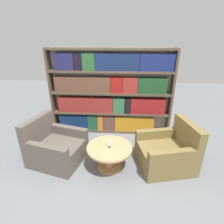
# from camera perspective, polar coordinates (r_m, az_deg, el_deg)

# --- Properties ---
(ground_plane) EXTENTS (14.00, 14.00, 0.00)m
(ground_plane) POSITION_cam_1_polar(r_m,az_deg,el_deg) (3.42, -2.46, -18.23)
(ground_plane) COLOR slate
(bookshelf) EXTENTS (2.92, 0.30, 2.06)m
(bookshelf) POSITION_cam_1_polar(r_m,az_deg,el_deg) (4.25, -0.53, 6.13)
(bookshelf) COLOR silver
(bookshelf) RESTS_ON ground_plane
(armchair_left) EXTENTS (1.12, 1.05, 0.87)m
(armchair_left) POSITION_cam_1_polar(r_m,az_deg,el_deg) (3.64, -18.03, -10.94)
(armchair_left) COLOR brown
(armchair_left) RESTS_ON ground_plane
(armchair_right) EXTENTS (1.10, 1.02, 0.87)m
(armchair_right) POSITION_cam_1_polar(r_m,az_deg,el_deg) (3.50, 17.70, -12.39)
(armchair_right) COLOR olive
(armchair_right) RESTS_ON ground_plane
(coffee_table) EXTENTS (0.82, 0.82, 0.46)m
(coffee_table) POSITION_cam_1_polar(r_m,az_deg,el_deg) (3.26, -0.81, -13.21)
(coffee_table) COLOR tan
(coffee_table) RESTS_ON ground_plane
(table_sign) EXTENTS (0.09, 0.06, 0.13)m
(table_sign) POSITION_cam_1_polar(r_m,az_deg,el_deg) (3.15, -0.83, -10.49)
(table_sign) COLOR black
(table_sign) RESTS_ON coffee_table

